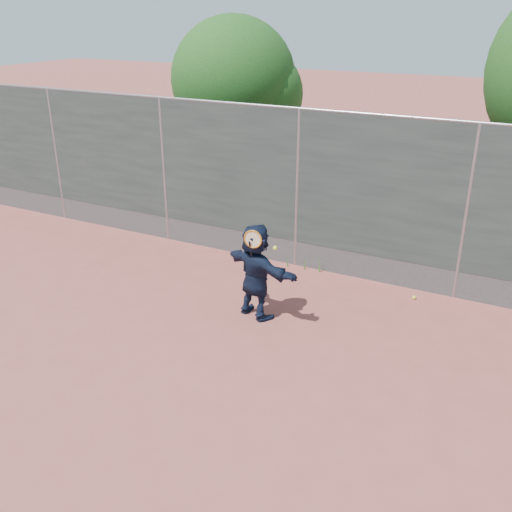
% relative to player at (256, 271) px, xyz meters
% --- Properties ---
extents(ground, '(80.00, 80.00, 0.00)m').
position_rel_player_xyz_m(ground, '(-0.23, -1.37, -0.79)').
color(ground, '#9E4C42').
rests_on(ground, ground).
extents(player, '(1.54, 0.93, 1.58)m').
position_rel_player_xyz_m(player, '(0.00, 0.00, 0.00)').
color(player, '#121B32').
rests_on(player, ground).
extents(ball_ground, '(0.07, 0.07, 0.07)m').
position_rel_player_xyz_m(ball_ground, '(2.18, 1.74, -0.76)').
color(ball_ground, '#DBEA34').
rests_on(ball_ground, ground).
extents(fence, '(20.00, 0.06, 3.03)m').
position_rel_player_xyz_m(fence, '(-0.23, 2.13, 0.79)').
color(fence, '#38423D').
rests_on(fence, ground).
extents(swing_action, '(0.55, 0.13, 0.51)m').
position_rel_player_xyz_m(swing_action, '(0.08, -0.20, 0.60)').
color(swing_action, '#C16B12').
rests_on(swing_action, ground).
extents(tree_left, '(3.15, 3.00, 4.53)m').
position_rel_player_xyz_m(tree_left, '(-3.08, 5.18, 2.15)').
color(tree_left, '#382314').
rests_on(tree_left, ground).
extents(weed_clump, '(0.68, 0.07, 0.30)m').
position_rel_player_xyz_m(weed_clump, '(0.06, 2.01, -0.66)').
color(weed_clump, '#387226').
rests_on(weed_clump, ground).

